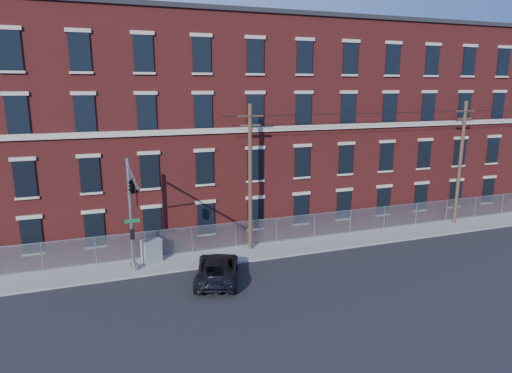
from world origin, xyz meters
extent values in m
plane|color=black|center=(0.00, 0.00, 0.00)|extent=(140.00, 140.00, 0.00)
cube|color=gray|center=(12.00, 5.00, 0.06)|extent=(65.00, 3.00, 0.12)
cube|color=maroon|center=(12.00, 14.00, 8.00)|extent=(55.00, 14.00, 16.00)
cube|color=black|center=(12.00, 14.00, 16.15)|extent=(55.30, 14.30, 0.30)
cube|color=#ABA18E|center=(12.00, 6.92, 8.30)|extent=(55.00, 0.18, 0.35)
cube|color=black|center=(-11.83, 6.94, 2.20)|extent=(1.20, 0.10, 2.20)
cube|color=black|center=(-11.83, 6.94, 5.80)|extent=(1.20, 0.10, 2.20)
cube|color=black|center=(-11.83, 6.94, 9.60)|extent=(1.20, 0.10, 2.20)
cube|color=black|center=(-11.83, 6.94, 13.20)|extent=(1.20, 0.10, 2.20)
cube|color=black|center=(-8.17, 6.94, 2.20)|extent=(1.20, 0.10, 2.20)
cube|color=black|center=(-8.17, 6.94, 5.80)|extent=(1.20, 0.10, 2.20)
cube|color=black|center=(-8.17, 6.94, 9.60)|extent=(1.20, 0.10, 2.20)
cube|color=black|center=(-8.17, 6.94, 13.20)|extent=(1.20, 0.10, 2.20)
cube|color=black|center=(-4.50, 6.94, 2.20)|extent=(1.20, 0.10, 2.20)
cube|color=black|center=(-4.50, 6.94, 5.80)|extent=(1.20, 0.10, 2.20)
cube|color=black|center=(-4.50, 6.94, 9.60)|extent=(1.20, 0.10, 2.20)
cube|color=black|center=(-4.50, 6.94, 13.20)|extent=(1.20, 0.10, 2.20)
cube|color=black|center=(-0.83, 6.94, 2.20)|extent=(1.20, 0.10, 2.20)
cube|color=black|center=(-0.83, 6.94, 5.80)|extent=(1.20, 0.10, 2.20)
cube|color=black|center=(-0.83, 6.94, 9.60)|extent=(1.20, 0.10, 2.20)
cube|color=black|center=(-0.83, 6.94, 13.20)|extent=(1.20, 0.10, 2.20)
cube|color=black|center=(2.83, 6.94, 2.20)|extent=(1.20, 0.10, 2.20)
cube|color=black|center=(2.83, 6.94, 5.80)|extent=(1.20, 0.10, 2.20)
cube|color=black|center=(2.83, 6.94, 9.60)|extent=(1.20, 0.10, 2.20)
cube|color=black|center=(2.83, 6.94, 13.20)|extent=(1.20, 0.10, 2.20)
cube|color=black|center=(6.50, 6.94, 2.20)|extent=(1.20, 0.10, 2.20)
cube|color=black|center=(6.50, 6.94, 5.80)|extent=(1.20, 0.10, 2.20)
cube|color=black|center=(6.50, 6.94, 9.60)|extent=(1.20, 0.10, 2.20)
cube|color=black|center=(6.50, 6.94, 13.20)|extent=(1.20, 0.10, 2.20)
cube|color=black|center=(10.17, 6.94, 2.20)|extent=(1.20, 0.10, 2.20)
cube|color=black|center=(10.17, 6.94, 5.80)|extent=(1.20, 0.10, 2.20)
cube|color=black|center=(10.17, 6.94, 9.60)|extent=(1.20, 0.10, 2.20)
cube|color=black|center=(10.17, 6.94, 13.20)|extent=(1.20, 0.10, 2.20)
cube|color=black|center=(13.83, 6.94, 2.20)|extent=(1.20, 0.10, 2.20)
cube|color=black|center=(13.83, 6.94, 5.80)|extent=(1.20, 0.10, 2.20)
cube|color=black|center=(13.83, 6.94, 9.60)|extent=(1.20, 0.10, 2.20)
cube|color=black|center=(13.83, 6.94, 13.20)|extent=(1.20, 0.10, 2.20)
cube|color=black|center=(17.50, 6.94, 2.20)|extent=(1.20, 0.10, 2.20)
cube|color=black|center=(17.50, 6.94, 5.80)|extent=(1.20, 0.10, 2.20)
cube|color=black|center=(17.50, 6.94, 9.60)|extent=(1.20, 0.10, 2.20)
cube|color=black|center=(17.50, 6.94, 13.20)|extent=(1.20, 0.10, 2.20)
cube|color=black|center=(21.17, 6.94, 2.20)|extent=(1.20, 0.10, 2.20)
cube|color=black|center=(21.17, 6.94, 5.80)|extent=(1.20, 0.10, 2.20)
cube|color=black|center=(21.17, 6.94, 9.60)|extent=(1.20, 0.10, 2.20)
cube|color=black|center=(21.17, 6.94, 13.20)|extent=(1.20, 0.10, 2.20)
cube|color=black|center=(24.83, 6.94, 2.20)|extent=(1.20, 0.10, 2.20)
cube|color=black|center=(24.83, 6.94, 5.80)|extent=(1.20, 0.10, 2.20)
cube|color=black|center=(24.83, 6.94, 9.60)|extent=(1.20, 0.10, 2.20)
cube|color=black|center=(24.83, 6.94, 13.20)|extent=(1.20, 0.10, 2.20)
cube|color=#A5A8AD|center=(12.00, 6.30, 1.02)|extent=(59.00, 0.02, 1.80)
cylinder|color=#9EA0A5|center=(12.00, 6.30, 1.92)|extent=(59.00, 0.04, 0.04)
cylinder|color=#9EA0A5|center=(-11.29, 6.30, 1.02)|extent=(0.06, 0.06, 1.85)
cylinder|color=#9EA0A5|center=(-8.18, 6.30, 1.02)|extent=(0.06, 0.06, 1.85)
cylinder|color=#9EA0A5|center=(-5.08, 6.30, 1.02)|extent=(0.06, 0.06, 1.85)
cylinder|color=#9EA0A5|center=(-1.97, 6.30, 1.02)|extent=(0.06, 0.06, 1.85)
cylinder|color=#9EA0A5|center=(1.13, 6.30, 1.02)|extent=(0.06, 0.06, 1.85)
cylinder|color=#9EA0A5|center=(4.24, 6.30, 1.02)|extent=(0.06, 0.06, 1.85)
cylinder|color=#9EA0A5|center=(7.34, 6.30, 1.02)|extent=(0.06, 0.06, 1.85)
cylinder|color=#9EA0A5|center=(10.45, 6.30, 1.02)|extent=(0.06, 0.06, 1.85)
cylinder|color=#9EA0A5|center=(13.55, 6.30, 1.02)|extent=(0.06, 0.06, 1.85)
cylinder|color=#9EA0A5|center=(16.66, 6.30, 1.02)|extent=(0.06, 0.06, 1.85)
cylinder|color=#9EA0A5|center=(19.76, 6.30, 1.02)|extent=(0.06, 0.06, 1.85)
cylinder|color=#9EA0A5|center=(22.87, 6.30, 1.02)|extent=(0.06, 0.06, 1.85)
cylinder|color=#9EA0A5|center=(25.97, 6.30, 1.02)|extent=(0.06, 0.06, 1.85)
cylinder|color=#9EA0A5|center=(-6.00, 4.50, 3.62)|extent=(0.22, 0.22, 7.00)
cylinder|color=#9EA0A5|center=(-6.00, 4.50, 0.32)|extent=(0.50, 0.50, 0.40)
cylinder|color=#9EA0A5|center=(-6.00, 1.25, 6.72)|extent=(0.14, 6.50, 0.14)
cylinder|color=#9EA0A5|center=(-6.00, 3.30, 5.72)|extent=(0.08, 2.18, 1.56)
cube|color=#0C592D|center=(-5.95, 4.35, 3.32)|extent=(0.90, 0.03, 0.22)
cube|color=black|center=(-6.00, 4.25, 2.52)|extent=(0.25, 0.25, 0.60)
imported|color=black|center=(-6.00, -1.30, 6.17)|extent=(0.16, 0.20, 1.00)
imported|color=black|center=(-6.00, 1.50, 6.17)|extent=(0.53, 2.48, 1.00)
cylinder|color=#4D3726|center=(2.00, 5.60, 5.12)|extent=(0.28, 0.28, 10.00)
cube|color=#4D3726|center=(2.00, 5.60, 9.32)|extent=(1.80, 0.12, 0.12)
cube|color=#4D3726|center=(2.00, 5.60, 8.72)|extent=(1.40, 0.12, 0.12)
cylinder|color=#4D3726|center=(20.00, 5.60, 5.12)|extent=(0.28, 0.28, 10.00)
cube|color=#4D3726|center=(20.00, 5.60, 9.32)|extent=(1.80, 0.12, 0.12)
cube|color=#4D3726|center=(20.00, 5.60, 8.72)|extent=(1.40, 0.12, 0.12)
cylinder|color=black|center=(20.00, 5.30, 9.32)|extent=(40.00, 0.02, 0.02)
cylinder|color=black|center=(20.00, 5.90, 9.32)|extent=(40.00, 0.02, 0.02)
cylinder|color=black|center=(20.00, 5.60, 8.72)|extent=(40.00, 0.02, 0.02)
imported|color=black|center=(-1.46, 1.60, 0.72)|extent=(3.87, 5.64, 1.43)
cube|color=slate|center=(-4.81, 5.43, 0.89)|extent=(1.37, 1.01, 1.53)
camera|label=1|loc=(-7.52, -22.15, 11.19)|focal=31.06mm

